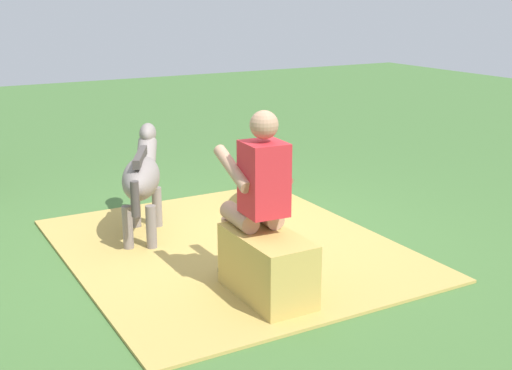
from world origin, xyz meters
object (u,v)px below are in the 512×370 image
hay_bale (267,267)px  person_seated (257,192)px  pony_lying (261,185)px  pony_standing (142,176)px

hay_bale → person_seated: (0.17, -0.01, 0.52)m
person_seated → pony_lying: person_seated is taller
hay_bale → pony_lying: bearing=-28.7°
hay_bale → pony_standing: (1.69, 0.30, 0.32)m
hay_bale → person_seated: person_seated is taller
hay_bale → person_seated: bearing=-2.5°
person_seated → pony_lying: 2.29m
hay_bale → pony_standing: pony_standing is taller
hay_bale → pony_standing: bearing=10.2°
person_seated → pony_standing: bearing=11.5°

